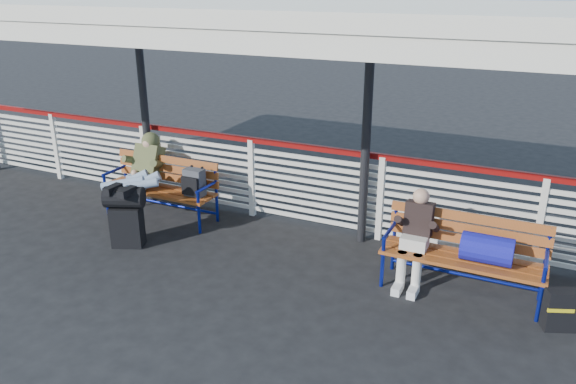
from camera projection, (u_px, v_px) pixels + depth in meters
The scene contains 9 objects.
ground at pixel (180, 268), 7.05m from camera, with size 60.00×60.00×0.00m, color black.
fence at pixel (252, 174), 8.42m from camera, with size 12.08×0.08×1.24m.
canopy at pixel (206, 11), 6.71m from camera, with size 12.60×3.60×3.16m.
luggage_stack at pixel (126, 214), 7.50m from camera, with size 0.58×0.46×0.85m.
bench_left at pixel (169, 182), 8.35m from camera, with size 1.80×0.56×0.92m.
bench_right at pixel (474, 248), 6.26m from camera, with size 1.80×0.56×0.92m.
traveler_man at pixel (137, 178), 8.13m from camera, with size 0.94×1.64×0.77m.
companion_person at pixel (415, 237), 6.51m from camera, with size 0.32×0.66×1.15m.
suitcase_side at pixel (560, 310), 5.75m from camera, with size 0.36×0.30×0.44m.
Camera 1 is at (3.92, -5.07, 3.38)m, focal length 35.00 mm.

